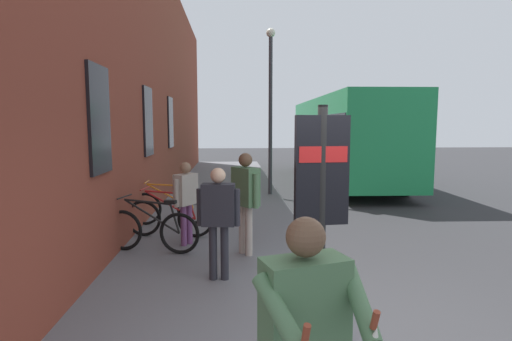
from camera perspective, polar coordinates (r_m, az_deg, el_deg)
ground at (r=10.68m, az=10.36°, el=-6.18°), size 60.00×60.00×0.00m
sidewalk_pavement at (r=12.33m, az=-4.47°, el=-4.11°), size 24.00×3.50×0.12m
station_facade at (r=13.36m, az=-13.54°, el=11.76°), size 22.00×0.65×7.19m
bicycle_leaning_wall at (r=7.28m, az=-14.61°, el=-8.17°), size 0.61×1.73×0.97m
bicycle_nearest_sign at (r=8.17m, az=-12.13°, el=-6.50°), size 0.48×1.76×0.97m
bicycle_beside_lamp at (r=9.15m, az=-12.14°, el=-5.09°), size 0.48×1.77×0.97m
transit_info_sign at (r=4.09m, az=9.26°, el=-2.11°), size 0.14×0.56×2.40m
city_bus at (r=16.72m, az=12.27°, el=4.96°), size 10.56×2.84×3.35m
pedestrian_crossing_street at (r=5.72m, az=-5.35°, el=-5.87°), size 0.27×0.61×1.61m
pedestrian_near_bus at (r=7.47m, az=-9.89°, el=-3.39°), size 0.49×0.43×1.53m
pedestrian_by_facade at (r=6.80m, az=-1.49°, el=-3.20°), size 0.56×0.49×1.74m
tourist_with_hotdogs at (r=2.47m, az=7.11°, el=-21.49°), size 0.68×0.67×1.70m
street_lamp at (r=12.80m, az=2.06°, el=10.32°), size 0.28×0.28×5.16m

